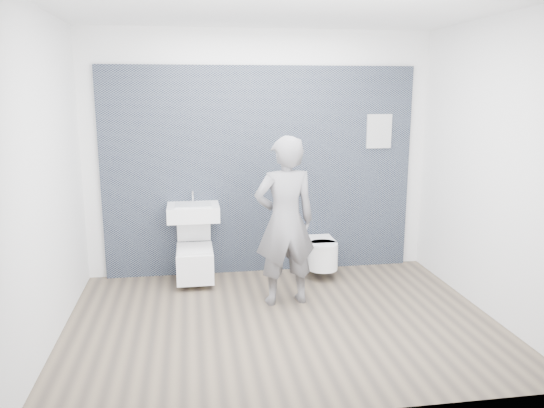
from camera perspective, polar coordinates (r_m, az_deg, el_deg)
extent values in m
plane|color=brown|center=(5.11, 1.06, -12.46)|extent=(4.00, 4.00, 0.00)
plane|color=silver|center=(6.17, -1.30, 5.38)|extent=(4.00, 0.00, 4.00)
plane|color=silver|center=(3.26, 5.70, -0.83)|extent=(4.00, 0.00, 4.00)
plane|color=silver|center=(4.78, -23.21, 2.40)|extent=(0.00, 3.00, 3.00)
plane|color=silver|center=(5.42, 22.49, 3.50)|extent=(0.00, 3.00, 3.00)
plane|color=white|center=(4.69, 1.21, 20.38)|extent=(4.00, 4.00, 0.00)
cube|color=black|center=(6.46, -1.20, -7.08)|extent=(3.60, 0.06, 2.40)
cube|color=white|center=(5.95, -8.46, -0.90)|extent=(0.57, 0.43, 0.17)
cube|color=silver|center=(5.92, -8.48, -0.16)|extent=(0.40, 0.28, 0.03)
cylinder|color=silver|center=(6.07, -8.52, 0.87)|extent=(0.02, 0.02, 0.14)
cylinder|color=silver|center=(6.01, -8.54, 1.35)|extent=(0.02, 0.09, 0.02)
cylinder|color=silver|center=(6.17, -8.44, -1.78)|extent=(0.04, 0.04, 0.11)
cube|color=white|center=(6.03, -8.29, -6.31)|extent=(0.40, 0.58, 0.34)
cylinder|color=silver|center=(5.95, -8.32, -5.04)|extent=(0.28, 0.28, 0.03)
cube|color=white|center=(5.94, -8.33, -4.79)|extent=(0.38, 0.46, 0.02)
cube|color=white|center=(6.10, -8.42, -2.22)|extent=(0.38, 0.12, 0.41)
cube|color=silver|center=(6.32, -8.28, -6.67)|extent=(0.11, 0.06, 0.08)
cube|color=white|center=(6.28, 5.05, -5.15)|extent=(0.34, 0.40, 0.28)
cylinder|color=white|center=(6.10, 5.49, -5.70)|extent=(0.34, 0.34, 0.28)
cube|color=white|center=(6.21, 5.13, -3.85)|extent=(0.32, 0.38, 0.03)
cylinder|color=white|center=(6.03, 5.57, -4.34)|extent=(0.32, 0.32, 0.03)
cube|color=silver|center=(6.47, 4.67, -5.58)|extent=(0.09, 0.06, 0.08)
cube|color=white|center=(6.74, 10.85, -6.47)|extent=(0.30, 0.03, 0.40)
imported|color=slate|center=(5.26, 1.41, -1.88)|extent=(0.66, 0.47, 1.70)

